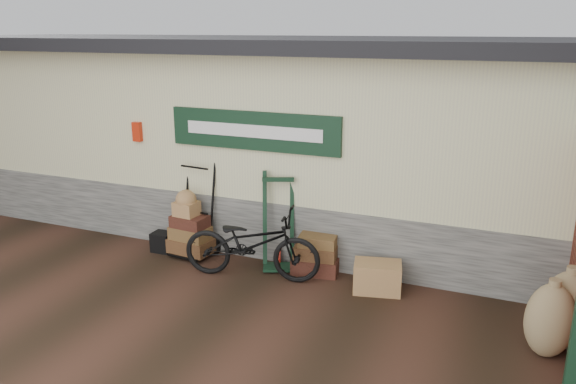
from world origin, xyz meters
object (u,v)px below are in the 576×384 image
Objects in this scene: green_barrow at (278,221)px; wicker_hamper at (377,277)px; bicycle at (252,240)px; suitcase_stack at (316,254)px; porter_trolley at (196,205)px; black_trunk at (163,242)px.

wicker_hamper is (1.52, -0.24, -0.50)m from green_barrow.
bicycle reaches higher than wicker_hamper.
bicycle is at bearing -146.90° from suitcase_stack.
green_barrow is 0.71m from suitcase_stack.
green_barrow is at bearing 171.05° from wicker_hamper.
green_barrow reaches higher than wicker_hamper.
porter_trolley reaches higher than wicker_hamper.
porter_trolley reaches higher than green_barrow.
bicycle is (1.71, -0.33, 0.41)m from black_trunk.
black_trunk is 0.16× the size of bicycle.
porter_trolley is 1.11× the size of green_barrow.
wicker_hamper is at bearing -31.16° from green_barrow.
suitcase_stack is 2.13× the size of black_trunk.
porter_trolley reaches higher than bicycle.
green_barrow is at bearing 180.00° from suitcase_stack.
green_barrow is 4.61× the size of black_trunk.
porter_trolley is at bearing 175.24° from wicker_hamper.
bicycle is (-0.19, -0.50, -0.14)m from green_barrow.
wicker_hamper is at bearing 0.64° from porter_trolley.
suitcase_stack is at bearing 5.40° from porter_trolley.
bicycle reaches higher than black_trunk.
black_trunk is (-2.47, -0.16, -0.13)m from suitcase_stack.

